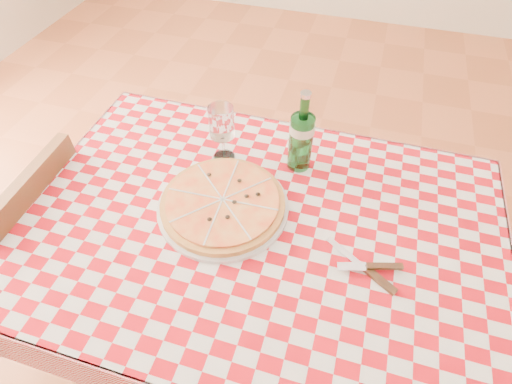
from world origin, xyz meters
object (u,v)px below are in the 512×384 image
water_bottle (302,132)px  wine_glass (222,134)px  dining_table (257,245)px  pizza_plate (223,203)px  chair_far (46,243)px

water_bottle → wine_glass: 0.23m
water_bottle → dining_table: bearing=-102.5°
dining_table → pizza_plate: bearing=165.2°
pizza_plate → wine_glass: wine_glass is taller
dining_table → wine_glass: size_ratio=6.38×
pizza_plate → water_bottle: 0.30m
chair_far → wine_glass: size_ratio=4.41×
chair_far → pizza_plate: chair_far is taller
chair_far → pizza_plate: 0.71m
chair_far → dining_table: bearing=-175.8°
water_bottle → pizza_plate: bearing=-125.4°
chair_far → pizza_plate: size_ratio=2.28×
chair_far → water_bottle: (0.79, 0.33, 0.41)m
chair_far → wine_glass: bearing=-153.8°
water_bottle → wine_glass: size_ratio=1.38×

